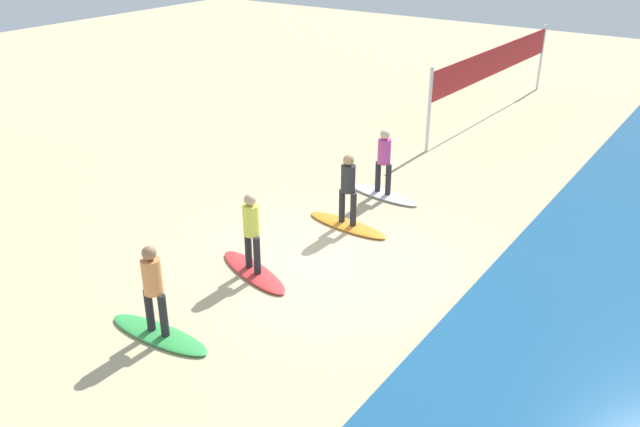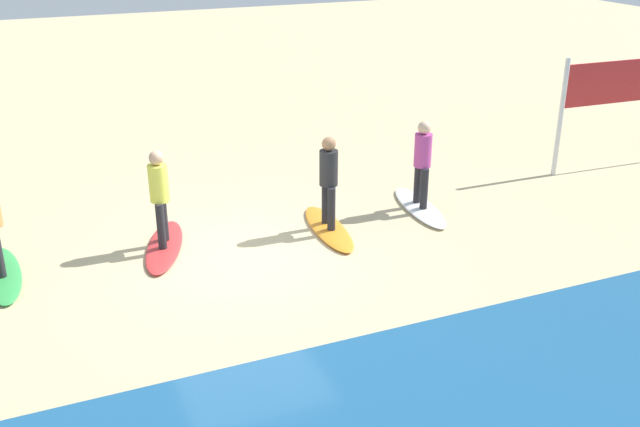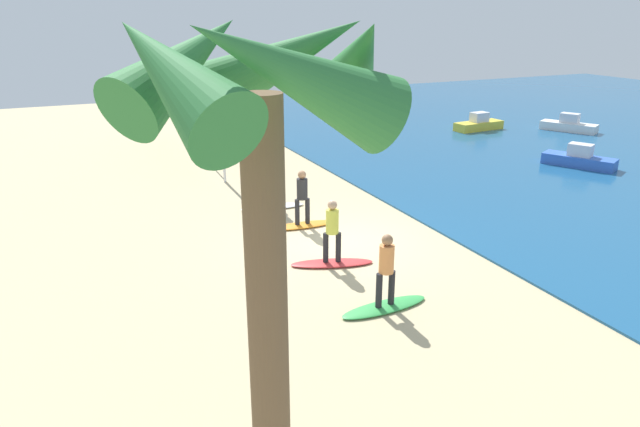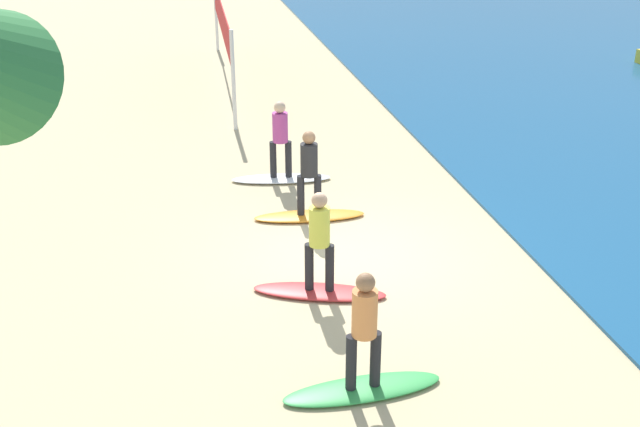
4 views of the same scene
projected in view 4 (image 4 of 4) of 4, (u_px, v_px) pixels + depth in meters
ground_plane at (351, 257)px, 13.55m from camera, size 60.00×60.00×0.00m
surfboard_white at (281, 179)px, 16.69m from camera, size 0.82×2.15×0.09m
surfer_white at (280, 134)px, 16.28m from camera, size 0.32×0.46×1.64m
surfboard_orange at (309, 216)px, 14.96m from camera, size 0.74×2.14×0.09m
surfer_orange at (309, 167)px, 14.55m from camera, size 0.32×0.46×1.64m
surfboard_red at (319, 292)px, 12.36m from camera, size 1.20×2.17×0.09m
surfer_red at (319, 235)px, 11.95m from camera, size 0.32×0.44×1.64m
surfboard_green at (363, 389)px, 10.11m from camera, size 0.65×2.12×0.09m
surfer_green at (364, 323)px, 9.70m from camera, size 0.32×0.46×1.64m
volleyball_net at (222, 23)px, 23.12m from camera, size 9.09×0.45×2.50m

